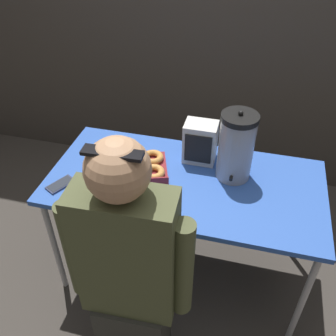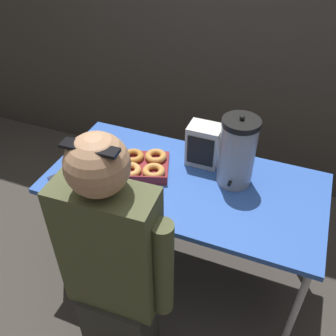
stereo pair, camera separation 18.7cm
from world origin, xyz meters
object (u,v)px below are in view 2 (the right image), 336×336
donut_box (131,165)px  coffee_urn (237,152)px  cell_phone (63,176)px  space_heater (204,145)px  person_seated (113,272)px

donut_box → coffee_urn: bearing=-8.2°
donut_box → cell_phone: 0.35m
space_heater → person_seated: 0.79m
donut_box → coffee_urn: coffee_urn is taller
person_seated → cell_phone: bearing=-40.3°
space_heater → person_seated: size_ratio=0.17×
cell_phone → space_heater: size_ratio=0.69×
donut_box → cell_phone: (-0.30, -0.19, -0.02)m
cell_phone → person_seated: size_ratio=0.12×
donut_box → cell_phone: size_ratio=2.93×
space_heater → person_seated: bearing=-100.8°
space_heater → person_seated: (-0.14, -0.76, -0.19)m
donut_box → person_seated: size_ratio=0.34×
coffee_urn → person_seated: person_seated is taller
cell_phone → person_seated: person_seated is taller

